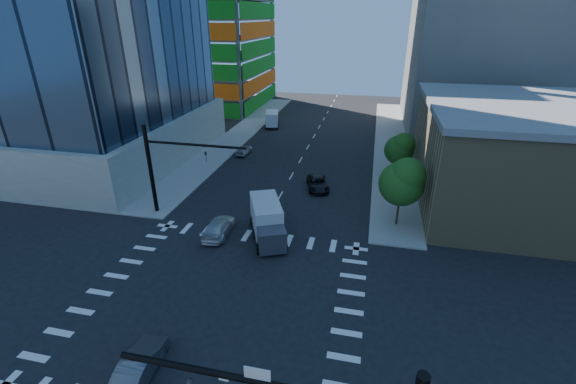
# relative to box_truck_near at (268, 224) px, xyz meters

# --- Properties ---
(ground) EXTENTS (160.00, 160.00, 0.00)m
(ground) POSITION_rel_box_truck_near_xyz_m (-1.07, -8.99, -1.43)
(ground) COLOR black
(ground) RESTS_ON ground
(road_markings) EXTENTS (20.00, 20.00, 0.01)m
(road_markings) POSITION_rel_box_truck_near_xyz_m (-1.07, -8.99, -1.43)
(road_markings) COLOR silver
(road_markings) RESTS_ON ground
(sidewalk_ne) EXTENTS (5.00, 60.00, 0.15)m
(sidewalk_ne) POSITION_rel_box_truck_near_xyz_m (11.43, 31.01, -1.36)
(sidewalk_ne) COLOR gray
(sidewalk_ne) RESTS_ON ground
(sidewalk_nw) EXTENTS (5.00, 60.00, 0.15)m
(sidewalk_nw) POSITION_rel_box_truck_near_xyz_m (-13.57, 31.01, -1.36)
(sidewalk_nw) COLOR gray
(sidewalk_nw) RESTS_ON ground
(commercial_building) EXTENTS (20.50, 22.50, 10.60)m
(commercial_building) POSITION_rel_box_truck_near_xyz_m (23.93, 13.01, 3.88)
(commercial_building) COLOR #927E55
(commercial_building) RESTS_ON ground
(bg_building_ne) EXTENTS (24.00, 30.00, 28.00)m
(bg_building_ne) POSITION_rel_box_truck_near_xyz_m (25.93, 46.01, 12.57)
(bg_building_ne) COLOR #655F5B
(bg_building_ne) RESTS_ON ground
(signal_mast_nw) EXTENTS (10.20, 0.40, 9.00)m
(signal_mast_nw) POSITION_rel_box_truck_near_xyz_m (-11.07, 2.51, 4.06)
(signal_mast_nw) COLOR black
(signal_mast_nw) RESTS_ON sidewalk_nw
(tree_south) EXTENTS (4.16, 4.16, 6.82)m
(tree_south) POSITION_rel_box_truck_near_xyz_m (11.56, 4.91, 3.25)
(tree_south) COLOR #382316
(tree_south) RESTS_ON sidewalk_ne
(tree_north) EXTENTS (3.54, 3.52, 5.78)m
(tree_north) POSITION_rel_box_truck_near_xyz_m (11.86, 16.91, 2.56)
(tree_north) COLOR #382316
(tree_north) RESTS_ON sidewalk_ne
(car_nb_far) EXTENTS (3.48, 5.29, 1.35)m
(car_nb_far) POSITION_rel_box_truck_near_xyz_m (2.73, 11.92, -0.76)
(car_nb_far) COLOR black
(car_nb_far) RESTS_ON ground
(car_sb_near) EXTENTS (2.22, 5.10, 1.46)m
(car_sb_near) POSITION_rel_box_truck_near_xyz_m (-4.63, -0.25, -0.70)
(car_sb_near) COLOR silver
(car_sb_near) RESTS_ON ground
(car_sb_mid) EXTENTS (1.57, 3.88, 1.32)m
(car_sb_mid) POSITION_rel_box_truck_near_xyz_m (-9.57, 21.69, -0.77)
(car_sb_mid) COLOR #A6A9AE
(car_sb_mid) RESTS_ON ground
(car_sb_cross) EXTENTS (1.99, 4.69, 1.50)m
(car_sb_cross) POSITION_rel_box_truck_near_xyz_m (-3.11, -15.70, -0.68)
(car_sb_cross) COLOR #525258
(car_sb_cross) RESTS_ON ground
(box_truck_near) EXTENTS (4.87, 6.71, 3.24)m
(box_truck_near) POSITION_rel_box_truck_near_xyz_m (0.00, 0.00, 0.00)
(box_truck_near) COLOR black
(box_truck_near) RESTS_ON ground
(box_truck_far) EXTENTS (3.46, 5.76, 2.82)m
(box_truck_far) POSITION_rel_box_truck_near_xyz_m (-9.57, 37.68, -0.18)
(box_truck_far) COLOR black
(box_truck_far) RESTS_ON ground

